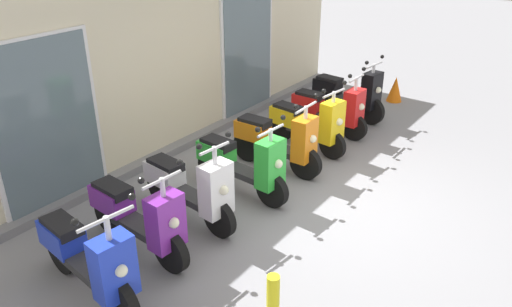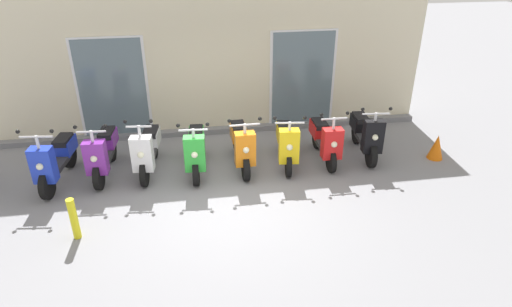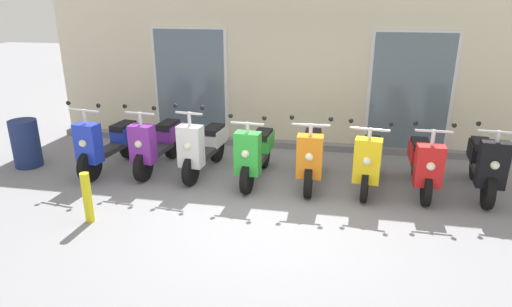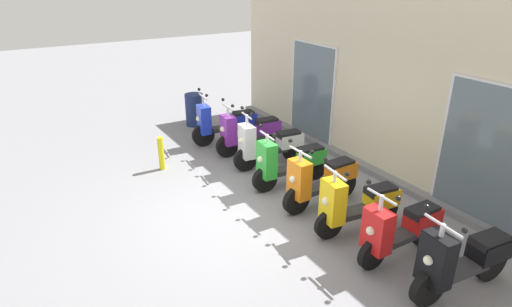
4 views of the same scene
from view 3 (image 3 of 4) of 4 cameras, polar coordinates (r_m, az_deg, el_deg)
ground_plane at (r=6.25m, az=1.86°, el=-7.90°), size 40.00×40.00×0.00m
storefront_facade at (r=8.75m, az=5.31°, el=12.02°), size 9.87×0.50×3.58m
scooter_blue at (r=8.04m, az=-18.43°, el=1.28°), size 0.62×1.67×1.32m
scooter_purple at (r=7.83m, az=-12.58°, el=1.34°), size 0.57×1.62×1.27m
scooter_white at (r=7.53m, az=-6.78°, el=0.97°), size 0.54×1.61×1.31m
scooter_green at (r=7.20m, az=-0.05°, el=0.12°), size 0.58×1.60×1.23m
scooter_orange at (r=7.10m, az=7.07°, el=-0.20°), size 0.63×1.56×1.25m
scooter_yellow at (r=7.11m, az=14.28°, el=-0.76°), size 0.61×1.54×1.24m
scooter_red at (r=7.25m, az=20.66°, el=-1.10°), size 0.57×1.51×1.24m
scooter_black at (r=7.53m, az=27.29°, el=-1.19°), size 0.61×1.61×1.26m
trash_bin at (r=8.81m, az=-27.44°, el=1.16°), size 0.47×0.47×0.84m
curb_bollard at (r=6.35m, az=-20.83°, el=-5.30°), size 0.12×0.12×0.70m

